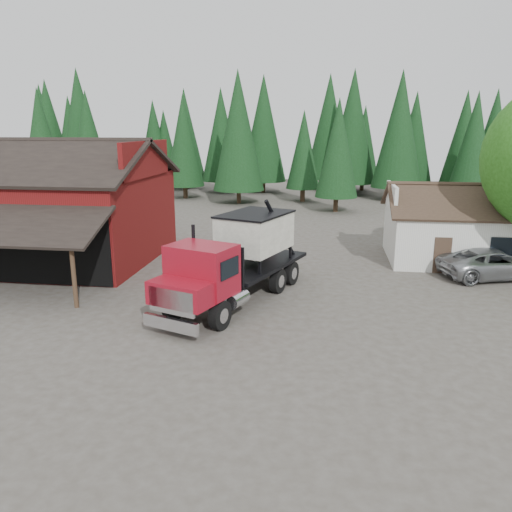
# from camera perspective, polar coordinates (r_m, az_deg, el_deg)

# --- Properties ---
(ground) EXTENTS (120.00, 120.00, 0.00)m
(ground) POSITION_cam_1_polar(r_m,az_deg,el_deg) (19.70, -7.98, -8.75)
(ground) COLOR #453F36
(ground) RESTS_ON ground
(red_barn) EXTENTS (12.80, 13.63, 7.18)m
(red_barn) POSITION_cam_1_polar(r_m,az_deg,el_deg) (32.12, -22.34, 4.38)
(red_barn) COLOR maroon
(red_barn) RESTS_ON ground
(farmhouse) EXTENTS (8.60, 6.42, 4.65)m
(farmhouse) POSITION_cam_1_polar(r_m,az_deg,el_deg) (31.91, 22.15, 2.46)
(farmhouse) COLOR silver
(farmhouse) RESTS_ON ground
(conifer_backdrop) EXTENTS (76.00, 16.00, 16.00)m
(conifer_backdrop) POSITION_cam_1_polar(r_m,az_deg,el_deg) (60.08, 3.17, 7.07)
(conifer_backdrop) COLOR black
(conifer_backdrop) RESTS_ON ground
(near_pine_a) EXTENTS (4.40, 4.40, 11.40)m
(near_pine_a) POSITION_cam_1_polar(r_m,az_deg,el_deg) (52.92, -23.29, 11.89)
(near_pine_a) COLOR #382619
(near_pine_a) RESTS_ON ground
(near_pine_b) EXTENTS (3.96, 3.96, 10.40)m
(near_pine_b) POSITION_cam_1_polar(r_m,az_deg,el_deg) (47.39, 9.34, 12.07)
(near_pine_b) COLOR #382619
(near_pine_b) RESTS_ON ground
(near_pine_d) EXTENTS (5.28, 5.28, 13.40)m
(near_pine_d) POSITION_cam_1_polar(r_m,az_deg,el_deg) (52.18, -2.04, 14.11)
(near_pine_d) COLOR #382619
(near_pine_d) RESTS_ON ground
(feed_truck) EXTENTS (5.85, 10.10, 4.43)m
(feed_truck) POSITION_cam_1_polar(r_m,az_deg,el_deg) (22.46, -2.16, -0.11)
(feed_truck) COLOR black
(feed_truck) RESTS_ON ground
(silver_car) EXTENTS (6.11, 4.09, 1.56)m
(silver_car) POSITION_cam_1_polar(r_m,az_deg,el_deg) (29.05, 25.50, -0.80)
(silver_car) COLOR #9EA1A5
(silver_car) RESTS_ON ground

